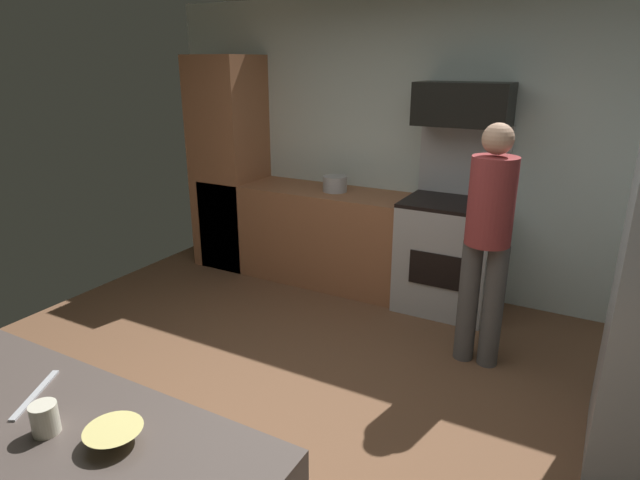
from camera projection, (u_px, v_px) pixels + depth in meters
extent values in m
cube|color=brown|center=(284.00, 417.00, 3.21)|extent=(5.20, 4.80, 0.02)
cube|color=silver|center=(422.00, 148.00, 4.72)|extent=(5.20, 0.12, 2.60)
cube|color=#A26643|center=(315.00, 234.00, 5.11)|extent=(2.40, 0.60, 0.90)
cube|color=#A26643|center=(230.00, 164.00, 5.38)|extent=(0.60, 0.60, 2.10)
cube|color=#B4B7B8|center=(447.00, 257.00, 4.49)|extent=(0.76, 0.64, 0.92)
cube|color=black|center=(452.00, 203.00, 4.34)|extent=(0.76, 0.64, 0.03)
cube|color=#B4B7B8|center=(464.00, 159.00, 4.48)|extent=(0.76, 0.06, 0.60)
cube|color=black|center=(436.00, 270.00, 4.23)|extent=(0.44, 0.01, 0.28)
cube|color=black|center=(463.00, 104.00, 4.17)|extent=(0.74, 0.38, 0.34)
cylinder|color=#525252|center=(468.00, 302.00, 3.69)|extent=(0.14, 0.14, 0.89)
cylinder|color=#525252|center=(493.00, 307.00, 3.62)|extent=(0.14, 0.14, 0.89)
cylinder|color=#9B3839|center=(491.00, 201.00, 3.42)|extent=(0.30, 0.30, 0.58)
sphere|color=tan|center=(498.00, 139.00, 3.29)|extent=(0.20, 0.20, 0.20)
cone|color=#E4D57C|center=(114.00, 436.00, 1.65)|extent=(0.18, 0.18, 0.05)
cylinder|color=beige|center=(45.00, 419.00, 1.69)|extent=(0.09, 0.09, 0.10)
cube|color=#B7BABF|center=(35.00, 394.00, 1.89)|extent=(0.16, 0.28, 0.01)
cylinder|color=#B1B4B7|center=(335.00, 184.00, 4.85)|extent=(0.22, 0.22, 0.14)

